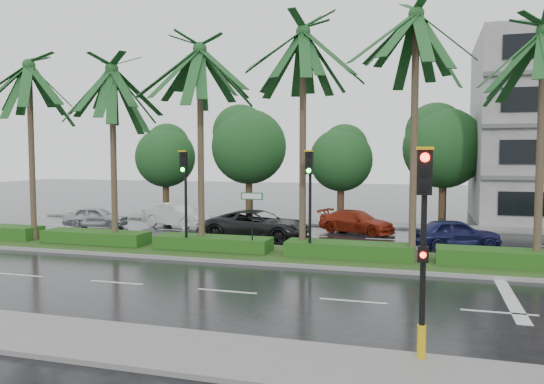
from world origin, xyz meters
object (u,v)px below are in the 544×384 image
(signal_near, at_px, (423,245))
(car_darkgrey, at_px, (259,225))
(car_blue, at_px, (455,233))
(street_sign, at_px, (252,207))
(car_red, at_px, (357,222))
(car_white, at_px, (177,215))
(car_silver, at_px, (96,217))
(signal_median_left, at_px, (185,186))

(signal_near, relative_size, car_darkgrey, 0.81)
(signal_near, height_order, car_blue, signal_near)
(street_sign, height_order, car_red, street_sign)
(street_sign, relative_size, car_white, 0.59)
(signal_near, distance_m, car_darkgrey, 16.75)
(car_silver, bearing_deg, street_sign, -131.25)
(car_silver, xyz_separation_m, car_blue, (20.21, -1.32, 0.05))
(car_white, distance_m, car_red, 10.72)
(signal_median_left, height_order, car_blue, signal_median_left)
(car_white, relative_size, car_darkgrey, 0.82)
(signal_near, relative_size, car_silver, 1.17)
(signal_near, distance_m, car_red, 18.67)
(car_blue, bearing_deg, signal_near, 155.89)
(signal_near, height_order, car_silver, signal_near)
(signal_median_left, distance_m, car_red, 10.85)
(car_darkgrey, bearing_deg, signal_median_left, 165.37)
(signal_median_left, relative_size, car_white, 0.99)
(car_silver, bearing_deg, signal_median_left, -139.36)
(signal_near, xyz_separation_m, car_darkgrey, (-8.20, 14.49, -1.75))
(street_sign, xyz_separation_m, car_red, (3.30, 8.33, -1.50))
(car_white, distance_m, car_darkgrey, 6.94)
(car_blue, bearing_deg, car_darkgrey, 72.42)
(signal_median_left, distance_m, street_sign, 3.13)
(signal_median_left, bearing_deg, car_red, 53.52)
(signal_median_left, relative_size, car_blue, 1.09)
(car_white, bearing_deg, street_sign, -121.05)
(car_darkgrey, distance_m, car_red, 5.83)
(car_red, distance_m, car_blue, 6.10)
(car_red, bearing_deg, car_silver, 117.89)
(signal_median_left, distance_m, car_white, 9.34)
(car_darkgrey, bearing_deg, signal_near, -144.61)
(car_darkgrey, xyz_separation_m, car_blue, (9.52, 0.24, -0.07))
(street_sign, xyz_separation_m, car_blue, (8.31, 4.86, -1.44))
(car_red, bearing_deg, car_blue, -104.89)
(street_sign, bearing_deg, signal_near, -54.66)
(car_silver, xyz_separation_m, car_darkgrey, (10.70, -1.55, 0.12))
(signal_median_left, relative_size, car_darkgrey, 0.81)
(signal_near, height_order, street_sign, signal_near)
(car_silver, distance_m, car_red, 15.35)
(car_blue, bearing_deg, car_red, 36.28)
(car_white, xyz_separation_m, car_blue, (15.71, -2.88, -0.04))
(car_red, bearing_deg, car_white, 113.01)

